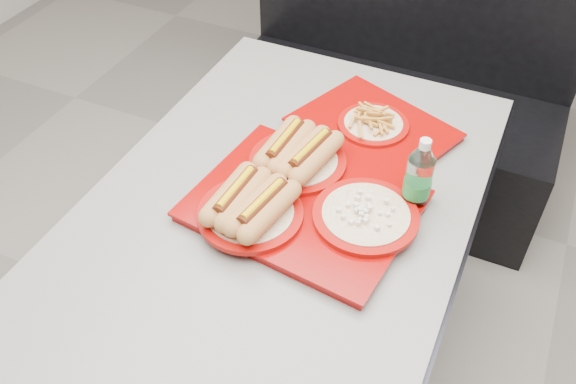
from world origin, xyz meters
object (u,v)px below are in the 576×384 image
at_px(tray_near, 297,194).
at_px(tray_far, 373,126).
at_px(booth_bench, 394,93).
at_px(water_bottle, 418,180).
at_px(diner_table, 276,253).

distance_m(tray_near, tray_far, 0.36).
bearing_deg(booth_bench, water_bottle, -72.33).
height_order(booth_bench, tray_near, booth_bench).
distance_m(booth_bench, tray_far, 0.81).
bearing_deg(water_bottle, booth_bench, 107.67).
xyz_separation_m(booth_bench, water_bottle, (0.30, -0.95, 0.44)).
bearing_deg(tray_far, tray_near, -101.94).
height_order(diner_table, tray_far, tray_far).
bearing_deg(tray_far, booth_bench, 99.42).
xyz_separation_m(diner_table, tray_far, (0.12, 0.38, 0.19)).
distance_m(tray_near, water_bottle, 0.29).
height_order(diner_table, water_bottle, water_bottle).
xyz_separation_m(diner_table, water_bottle, (0.30, 0.14, 0.26)).
relative_size(tray_near, water_bottle, 2.65).
bearing_deg(water_bottle, diner_table, -154.82).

